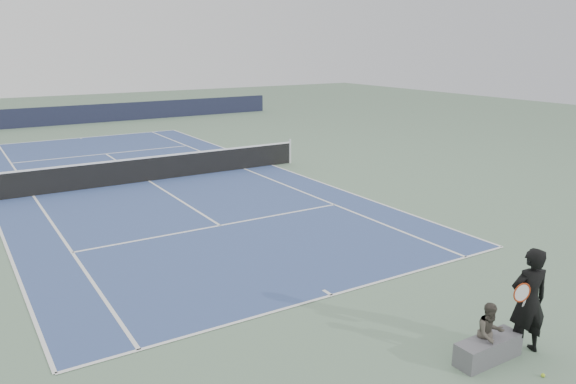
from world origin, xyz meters
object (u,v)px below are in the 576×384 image
tennis_player (528,301)px  spectator_bench (489,341)px  tennis_net (148,168)px  tennis_ball (543,375)px

tennis_player → spectator_bench: 0.98m
tennis_player → spectator_bench: (-0.77, 0.12, -0.59)m
tennis_player → spectator_bench: bearing=170.9°
tennis_net → tennis_ball: bearing=-86.1°
tennis_player → tennis_ball: tennis_player is taller
tennis_net → tennis_ball: size_ratio=196.24×
tennis_net → tennis_player: size_ratio=6.83×
tennis_ball → tennis_player: bearing=58.5°
tennis_player → spectator_bench: size_ratio=1.43×
tennis_net → tennis_ball: (1.11, -16.06, -0.47)m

